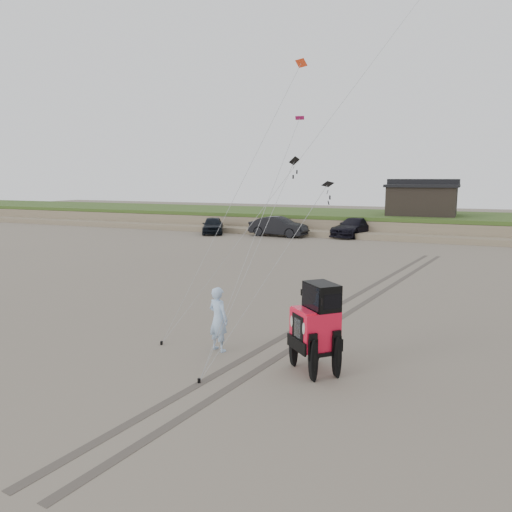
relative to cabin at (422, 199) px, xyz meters
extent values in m
plane|color=#6B6054|center=(-2.00, -37.00, -3.24)|extent=(160.00, 160.00, 0.00)
cube|color=#7A6B54|center=(-2.00, 1.00, -2.54)|extent=(160.00, 12.00, 1.40)
cube|color=#2D4719|center=(-2.00, 1.00, -1.69)|extent=(160.00, 12.00, 0.35)
cube|color=#7A6B54|center=(-2.00, -5.50, -2.99)|extent=(160.00, 3.50, 0.50)
cube|color=black|center=(0.00, 0.00, -0.21)|extent=(6.00, 5.00, 2.60)
cube|color=black|center=(0.00, 0.00, 1.21)|extent=(6.40, 5.40, 0.25)
cube|color=black|center=(0.00, 0.00, 1.59)|extent=(6.40, 1.20, 0.50)
imported|color=black|center=(-17.85, -8.07, -2.45)|extent=(3.70, 4.97, 1.58)
imported|color=black|center=(-11.45, -7.59, -2.36)|extent=(5.47, 2.40, 1.75)
imported|color=black|center=(-5.11, -5.14, -2.39)|extent=(4.01, 6.30, 1.70)
imported|color=#95BDE7|center=(-2.47, -36.26, -2.25)|extent=(0.83, 0.67, 1.97)
cube|color=black|center=(0.18, -33.91, 1.76)|extent=(0.34, 0.41, 0.20)
cube|color=#BF1764|center=(-2.80, -27.84, 4.54)|extent=(0.43, 0.31, 0.15)
cube|color=black|center=(-2.41, -29.62, 2.64)|extent=(0.29, 0.58, 0.36)
cube|color=red|center=(-2.72, -27.96, 6.79)|extent=(0.61, 0.52, 0.30)
cylinder|color=black|center=(-4.36, -36.52, -3.18)|extent=(0.08, 0.08, 0.12)
cylinder|color=black|center=(-1.80, -38.62, -3.18)|extent=(0.08, 0.08, 0.12)
cube|color=#4C443D|center=(-0.40, -29.00, -3.23)|extent=(4.42, 29.74, 0.01)
cube|color=#4C443D|center=(0.40, -29.00, -3.23)|extent=(4.42, 29.74, 0.01)
camera|label=1|loc=(4.35, -49.15, 1.96)|focal=35.00mm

